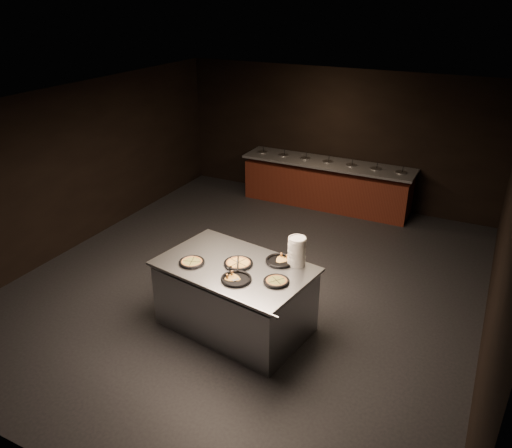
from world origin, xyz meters
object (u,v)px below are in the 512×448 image
at_px(plate_stack, 297,251).
at_px(pan_veggie_whole, 192,262).
at_px(serving_counter, 235,298).
at_px(pan_cheese_whole, 238,263).

distance_m(plate_stack, pan_veggie_whole, 1.42).
relative_size(serving_counter, pan_cheese_whole, 5.66).
relative_size(plate_stack, pan_cheese_whole, 1.01).
bearing_deg(plate_stack, serving_counter, -151.43).
xyz_separation_m(plate_stack, pan_veggie_whole, (-1.27, -0.61, -0.18)).
bearing_deg(pan_cheese_whole, serving_counter, -128.06).
distance_m(plate_stack, pan_cheese_whole, 0.80).
height_order(serving_counter, plate_stack, plate_stack).
xyz_separation_m(serving_counter, pan_cheese_whole, (0.03, 0.04, 0.54)).
xyz_separation_m(serving_counter, plate_stack, (0.73, 0.40, 0.72)).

